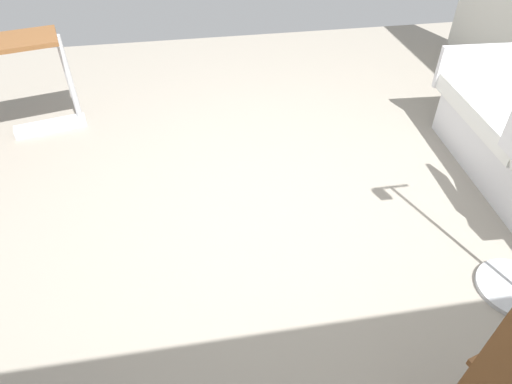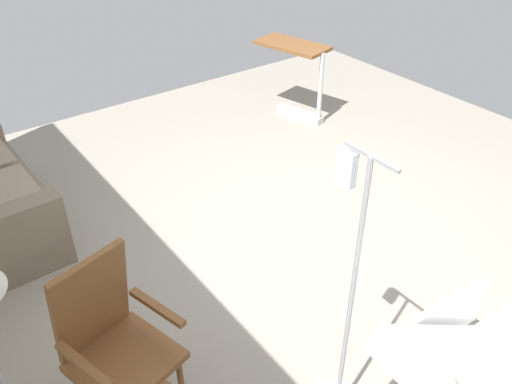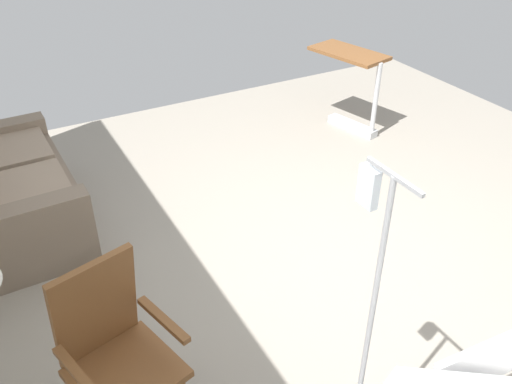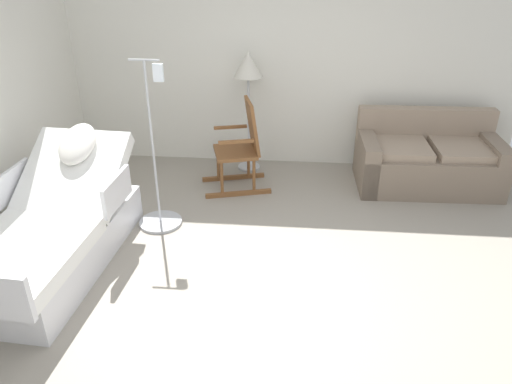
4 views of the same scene
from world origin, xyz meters
name	(u,v)px [view 3 (image 3 of 4)]	position (x,y,z in m)	size (l,w,h in m)	color
ground_plane	(343,263)	(0.00, 0.00, 0.00)	(6.71, 6.71, 0.00)	gray
couch	(10,194)	(1.67, 2.05, 0.31)	(1.62, 0.89, 0.85)	#7D6C5C
rocking_chair	(117,357)	(-0.49, 1.80, 0.50)	(0.86, 0.66, 1.05)	brown
overbed_table	(352,82)	(1.83, -1.41, 0.53)	(0.88, 0.57, 0.84)	#B2B5BA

